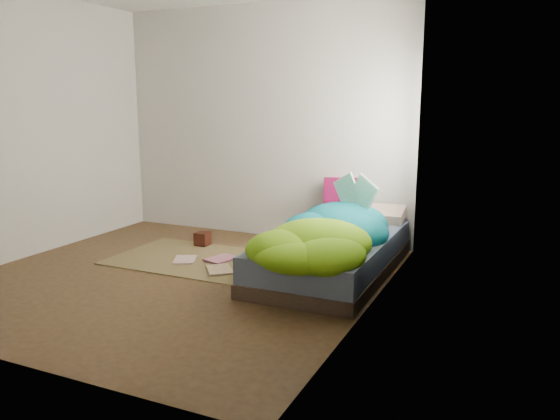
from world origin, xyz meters
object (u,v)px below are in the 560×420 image
(bed, at_px, (333,255))
(floor_book_a, at_px, (174,260))
(open_book, at_px, (355,181))
(pillow_magenta, at_px, (342,197))
(wooden_box, at_px, (203,239))
(floor_book_b, at_px, (214,257))

(bed, bearing_deg, floor_book_a, -167.35)
(bed, xyz_separation_m, open_book, (0.09, 0.33, 0.64))
(pillow_magenta, xyz_separation_m, wooden_box, (-1.36, -0.63, -0.46))
(pillow_magenta, distance_m, wooden_box, 1.57)
(wooden_box, height_order, floor_book_b, wooden_box)
(pillow_magenta, bearing_deg, wooden_box, -172.57)
(bed, distance_m, open_book, 0.73)
(open_book, bearing_deg, bed, -82.04)
(bed, distance_m, pillow_magenta, 1.01)
(open_book, relative_size, wooden_box, 2.99)
(open_book, xyz_separation_m, wooden_box, (-1.67, -0.04, -0.73))
(open_book, bearing_deg, floor_book_b, -138.14)
(pillow_magenta, height_order, open_book, open_book)
(bed, height_order, wooden_box, bed)
(open_book, distance_m, floor_book_a, 1.90)
(bed, relative_size, pillow_magenta, 5.01)
(bed, xyz_separation_m, pillow_magenta, (-0.22, 0.92, 0.37))
(wooden_box, bearing_deg, pillow_magenta, 24.73)
(floor_book_b, bearing_deg, pillow_magenta, 62.93)
(pillow_magenta, bearing_deg, bed, -93.89)
(pillow_magenta, relative_size, floor_book_a, 1.42)
(pillow_magenta, height_order, wooden_box, pillow_magenta)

